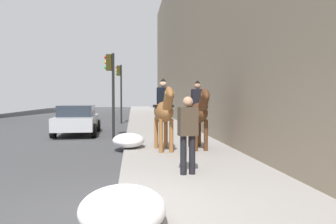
% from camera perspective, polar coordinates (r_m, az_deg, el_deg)
% --- Properties ---
extents(sidewalk_slab, '(120.00, 3.61, 0.12)m').
position_cam_1_polar(sidewalk_slab, '(5.42, 10.81, -16.14)').
color(sidewalk_slab, gray).
rests_on(sidewalk_slab, ground).
extents(mounted_horse_near, '(2.15, 0.68, 2.29)m').
position_cam_1_polar(mounted_horse_near, '(10.19, -0.72, 0.26)').
color(mounted_horse_near, brown).
rests_on(mounted_horse_near, sidewalk_slab).
extents(mounted_horse_far, '(2.15, 0.61, 2.25)m').
position_cam_1_polar(mounted_horse_far, '(10.57, 5.35, 0.11)').
color(mounted_horse_far, '#4C2B16').
rests_on(mounted_horse_far, sidewalk_slab).
extents(pedestrian_greeting, '(0.31, 0.43, 1.70)m').
position_cam_1_polar(pedestrian_greeting, '(7.05, 3.51, -3.15)').
color(pedestrian_greeting, black).
rests_on(pedestrian_greeting, sidewalk_slab).
extents(car_near_lane, '(4.37, 2.11, 1.44)m').
position_cam_1_polar(car_near_lane, '(16.32, -15.66, -1.29)').
color(car_near_lane, '#B7BABF').
rests_on(car_near_lane, ground).
extents(traffic_light_near_curb, '(0.20, 0.44, 3.73)m').
position_cam_1_polar(traffic_light_near_curb, '(14.40, -9.98, 5.31)').
color(traffic_light_near_curb, black).
rests_on(traffic_light_near_curb, ground).
extents(traffic_light_far_curb, '(0.20, 0.44, 4.09)m').
position_cam_1_polar(traffic_light_far_curb, '(22.90, -8.46, 4.80)').
color(traffic_light_far_curb, black).
rests_on(traffic_light_far_curb, ground).
extents(snow_pile_near, '(1.46, 1.12, 0.51)m').
position_cam_1_polar(snow_pile_near, '(4.37, -7.98, -16.42)').
color(snow_pile_near, white).
rests_on(snow_pile_near, sidewalk_slab).
extents(snow_pile_far, '(1.39, 1.07, 0.48)m').
position_cam_1_polar(snow_pile_far, '(11.04, -6.95, -4.97)').
color(snow_pile_far, white).
rests_on(snow_pile_far, sidewalk_slab).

